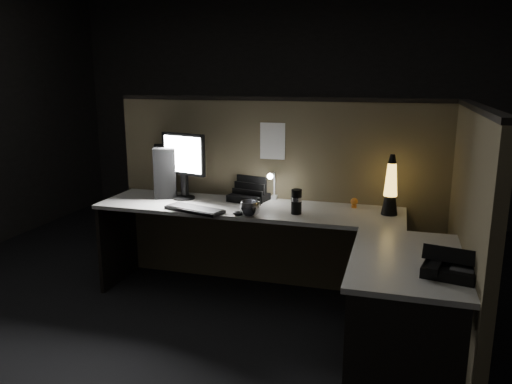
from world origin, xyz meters
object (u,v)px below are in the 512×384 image
(keyboard, at_px, (195,209))
(desk_phone, at_px, (449,264))
(lava_lamp, at_px, (391,190))
(monitor, at_px, (183,159))
(pc_tower, at_px, (165,170))

(keyboard, bearing_deg, desk_phone, -7.78)
(keyboard, distance_m, lava_lamp, 1.40)
(keyboard, relative_size, desk_phone, 1.57)
(monitor, bearing_deg, desk_phone, -14.41)
(keyboard, distance_m, desk_phone, 1.84)
(keyboard, relative_size, lava_lamp, 1.05)
(pc_tower, xyz_separation_m, desk_phone, (2.11, -1.18, -0.15))
(monitor, xyz_separation_m, desk_phone, (1.90, -1.09, -0.26))
(desk_phone, bearing_deg, monitor, 162.89)
(pc_tower, bearing_deg, desk_phone, -53.52)
(pc_tower, bearing_deg, lava_lamp, -28.43)
(pc_tower, distance_m, desk_phone, 2.42)
(pc_tower, bearing_deg, monitor, -48.41)
(lava_lamp, bearing_deg, pc_tower, 175.86)
(desk_phone, bearing_deg, lava_lamp, 119.19)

